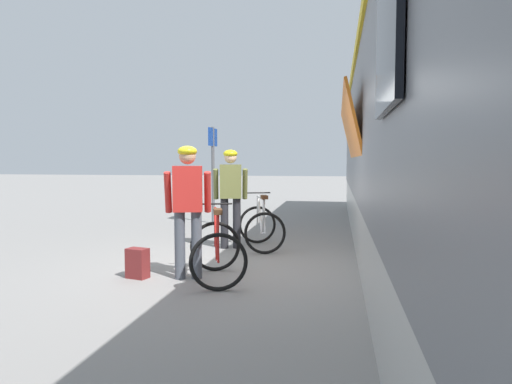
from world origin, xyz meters
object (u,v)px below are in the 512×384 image
object	(u,v)px
train_car	(488,128)
platform_sign_post	(213,158)
cyclist_far_in_olive	(231,190)
cyclist_near_in_red	(188,200)
bicycle_near_red	(217,250)
backpack_on_platform	(138,263)
bicycle_far_white	(261,226)

from	to	relation	value
train_car	platform_sign_post	size ratio (longest dim) A/B	8.35
cyclist_far_in_olive	platform_sign_post	bearing A→B (deg)	110.84
cyclist_near_in_red	cyclist_far_in_olive	world-z (taller)	same
cyclist_near_in_red	cyclist_far_in_olive	distance (m)	2.17
cyclist_near_in_red	bicycle_near_red	xyz separation A→B (m)	(0.40, -0.03, -0.65)
train_car	platform_sign_post	distance (m)	6.98
backpack_on_platform	cyclist_near_in_red	bearing A→B (deg)	22.22
bicycle_near_red	backpack_on_platform	distance (m)	1.10
platform_sign_post	backpack_on_platform	bearing A→B (deg)	-85.34
cyclist_near_in_red	bicycle_near_red	size ratio (longest dim) A/B	1.43
cyclist_near_in_red	backpack_on_platform	xyz separation A→B (m)	(-0.68, -0.09, -0.85)
bicycle_near_red	backpack_on_platform	xyz separation A→B (m)	(-1.08, -0.07, -0.20)
bicycle_far_white	cyclist_near_in_red	bearing A→B (deg)	-105.20
train_car	cyclist_near_in_red	bearing A→B (deg)	-175.90
platform_sign_post	bicycle_near_red	bearing A→B (deg)	-74.06
bicycle_near_red	platform_sign_post	xyz separation A→B (m)	(-1.51, 5.30, 1.22)
cyclist_near_in_red	platform_sign_post	size ratio (longest dim) A/B	0.73
train_car	platform_sign_post	xyz separation A→B (m)	(-4.85, 5.01, -0.34)
cyclist_far_in_olive	bicycle_near_red	distance (m)	2.31
bicycle_far_white	backpack_on_platform	bearing A→B (deg)	-118.96
platform_sign_post	cyclist_near_in_red	bearing A→B (deg)	-78.04
bicycle_near_red	platform_sign_post	distance (m)	5.65
cyclist_far_in_olive	train_car	bearing A→B (deg)	-27.35
backpack_on_platform	bicycle_far_white	bearing A→B (deg)	75.45
bicycle_near_red	bicycle_far_white	size ratio (longest dim) A/B	1.00
train_car	platform_sign_post	bearing A→B (deg)	134.12
backpack_on_platform	platform_sign_post	distance (m)	5.57
cyclist_near_in_red	bicycle_near_red	distance (m)	0.76
bicycle_near_red	platform_sign_post	size ratio (longest dim) A/B	0.51
train_car	cyclist_near_in_red	xyz separation A→B (m)	(-3.74, -0.27, -0.91)
bicycle_near_red	platform_sign_post	world-z (taller)	platform_sign_post
cyclist_far_in_olive	platform_sign_post	xyz separation A→B (m)	(-1.18, 3.11, 0.57)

